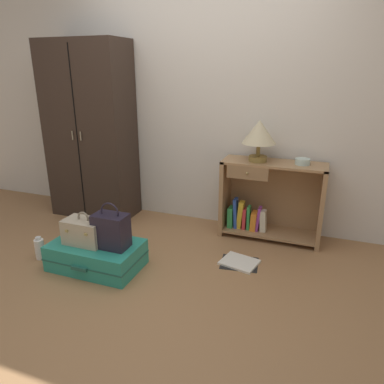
# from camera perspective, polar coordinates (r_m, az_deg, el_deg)

# --- Properties ---
(ground_plane) EXTENTS (9.00, 9.00, 0.00)m
(ground_plane) POSITION_cam_1_polar(r_m,az_deg,el_deg) (2.80, -7.72, -15.40)
(ground_plane) COLOR #9E7047
(back_wall) EXTENTS (6.40, 0.10, 2.60)m
(back_wall) POSITION_cam_1_polar(r_m,az_deg,el_deg) (3.70, 2.56, 14.80)
(back_wall) COLOR silver
(back_wall) RESTS_ON ground_plane
(wardrobe) EXTENTS (0.91, 0.47, 1.86)m
(wardrobe) POSITION_cam_1_polar(r_m,az_deg,el_deg) (4.05, -15.90, 9.19)
(wardrobe) COLOR #33261E
(wardrobe) RESTS_ON ground_plane
(bookshelf) EXTENTS (0.95, 0.35, 0.76)m
(bookshelf) POSITION_cam_1_polar(r_m,az_deg,el_deg) (3.53, 11.93, -1.35)
(bookshelf) COLOR #A37A51
(bookshelf) RESTS_ON ground_plane
(table_lamp) EXTENTS (0.31, 0.31, 0.38)m
(table_lamp) POSITION_cam_1_polar(r_m,az_deg,el_deg) (3.35, 10.68, 9.13)
(table_lamp) COLOR olive
(table_lamp) RESTS_ON bookshelf
(bowl) EXTENTS (0.13, 0.13, 0.05)m
(bowl) POSITION_cam_1_polar(r_m,az_deg,el_deg) (3.37, 17.23, 4.66)
(bowl) COLOR silver
(bowl) RESTS_ON bookshelf
(suitcase_large) EXTENTS (0.75, 0.47, 0.22)m
(suitcase_large) POSITION_cam_1_polar(r_m,az_deg,el_deg) (3.12, -14.98, -9.67)
(suitcase_large) COLOR teal
(suitcase_large) RESTS_ON ground_plane
(train_case) EXTENTS (0.33, 0.21, 0.28)m
(train_case) POSITION_cam_1_polar(r_m,az_deg,el_deg) (3.05, -16.76, -6.02)
(train_case) COLOR #B7A88E
(train_case) RESTS_ON suitcase_large
(handbag) EXTENTS (0.27, 0.17, 0.38)m
(handbag) POSITION_cam_1_polar(r_m,az_deg,el_deg) (2.92, -12.78, -6.00)
(handbag) COLOR #231E2D
(handbag) RESTS_ON suitcase_large
(bottle) EXTENTS (0.08, 0.08, 0.20)m
(bottle) POSITION_cam_1_polar(r_m,az_deg,el_deg) (3.42, -23.12, -8.29)
(bottle) COLOR white
(bottle) RESTS_ON ground_plane
(open_book_on_floor) EXTENTS (0.34, 0.30, 0.02)m
(open_book_on_floor) POSITION_cam_1_polar(r_m,az_deg,el_deg) (3.14, 7.58, -11.07)
(open_book_on_floor) COLOR white
(open_book_on_floor) RESTS_ON ground_plane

